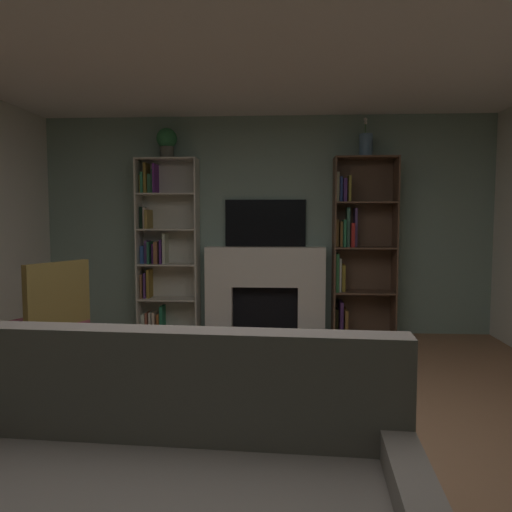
% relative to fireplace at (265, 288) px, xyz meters
% --- Properties ---
extents(ground_plane, '(7.73, 7.73, 0.00)m').
position_rel_fireplace_xyz_m(ground_plane, '(0.00, -3.10, -0.55)').
color(ground_plane, '#926749').
extents(wall_back_accent, '(5.49, 0.06, 2.60)m').
position_rel_fireplace_xyz_m(wall_back_accent, '(0.00, 0.15, 0.75)').
color(wall_back_accent, gray).
rests_on(wall_back_accent, ground_plane).
extents(fireplace, '(1.52, 0.53, 1.05)m').
position_rel_fireplace_xyz_m(fireplace, '(0.00, 0.00, 0.00)').
color(fireplace, white).
rests_on(fireplace, ground_plane).
extents(tv, '(0.96, 0.06, 0.56)m').
position_rel_fireplace_xyz_m(tv, '(0.00, 0.09, 0.78)').
color(tv, black).
rests_on(tv, fireplace).
extents(bookshelf_left, '(0.72, 0.31, 2.09)m').
position_rel_fireplace_xyz_m(bookshelf_left, '(-1.24, 0.01, 0.47)').
color(bookshelf_left, beige).
rests_on(bookshelf_left, ground_plane).
extents(bookshelf_right, '(0.72, 0.33, 2.09)m').
position_rel_fireplace_xyz_m(bookshelf_right, '(1.07, 0.00, 0.47)').
color(bookshelf_right, brown).
rests_on(bookshelf_right, ground_plane).
extents(potted_plant, '(0.24, 0.24, 0.35)m').
position_rel_fireplace_xyz_m(potted_plant, '(-1.16, -0.03, 1.74)').
color(potted_plant, '#55554D').
rests_on(potted_plant, bookshelf_left).
extents(vase_with_flowers, '(0.15, 0.15, 0.45)m').
position_rel_fireplace_xyz_m(vase_with_flowers, '(1.16, -0.03, 1.68)').
color(vase_with_flowers, slate).
rests_on(vase_with_flowers, bookshelf_right).
extents(couch, '(2.04, 0.98, 0.92)m').
position_rel_fireplace_xyz_m(couch, '(-0.23, -4.06, -0.27)').
color(couch, slate).
rests_on(couch, ground_plane).
extents(armchair, '(0.77, 0.78, 1.05)m').
position_rel_fireplace_xyz_m(armchair, '(-1.73, -1.97, -0.01)').
color(armchair, brown).
rests_on(armchair, ground_plane).
extents(coffee_table, '(0.70, 0.48, 0.41)m').
position_rel_fireplace_xyz_m(coffee_table, '(-0.24, -3.28, -0.21)').
color(coffee_table, olive).
rests_on(coffee_table, ground_plane).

